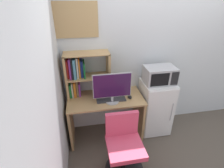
# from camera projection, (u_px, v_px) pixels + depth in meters

# --- Properties ---
(wall_back) EXTENTS (6.40, 0.04, 2.60)m
(wall_back) POSITION_uv_depth(u_px,v_px,m) (182.00, 54.00, 2.91)
(wall_back) COLOR silver
(wall_back) RESTS_ON ground_plane
(wall_left) EXTENTS (0.04, 4.40, 2.60)m
(wall_left) POSITION_uv_depth(u_px,v_px,m) (37.00, 142.00, 1.18)
(wall_left) COLOR silver
(wall_left) RESTS_ON ground_plane
(desk) EXTENTS (1.17, 0.59, 0.77)m
(desk) POSITION_uv_depth(u_px,v_px,m) (106.00, 110.00, 2.78)
(desk) COLOR tan
(desk) RESTS_ON ground_plane
(hutch_bookshelf) EXTENTS (0.66, 0.29, 0.69)m
(hutch_bookshelf) POSITION_uv_depth(u_px,v_px,m) (81.00, 74.00, 2.58)
(hutch_bookshelf) COLOR tan
(hutch_bookshelf) RESTS_ON desk
(monitor) EXTENTS (0.56, 0.20, 0.46)m
(monitor) POSITION_uv_depth(u_px,v_px,m) (112.00, 87.00, 2.46)
(monitor) COLOR #B7B7BC
(monitor) RESTS_ON desk
(keyboard) EXTENTS (0.44, 0.13, 0.02)m
(keyboard) POSITION_uv_depth(u_px,v_px,m) (111.00, 100.00, 2.60)
(keyboard) COLOR #333338
(keyboard) RESTS_ON desk
(computer_mouse) EXTENTS (0.06, 0.10, 0.04)m
(computer_mouse) POSITION_uv_depth(u_px,v_px,m) (130.00, 97.00, 2.65)
(computer_mouse) COLOR black
(computer_mouse) RESTS_ON desk
(mini_fridge) EXTENTS (0.49, 0.49, 0.94)m
(mini_fridge) POSITION_uv_depth(u_px,v_px,m) (155.00, 107.00, 2.96)
(mini_fridge) COLOR white
(mini_fridge) RESTS_ON ground_plane
(microwave) EXTENTS (0.47, 0.33, 0.26)m
(microwave) POSITION_uv_depth(u_px,v_px,m) (160.00, 75.00, 2.68)
(microwave) COLOR #ADADB2
(microwave) RESTS_ON mini_fridge
(desk_chair) EXTENTS (0.53, 0.53, 0.84)m
(desk_chair) POSITION_uv_depth(u_px,v_px,m) (124.00, 148.00, 2.30)
(desk_chair) COLOR black
(desk_chair) RESTS_ON ground_plane
(wall_corkboard) EXTENTS (0.62, 0.02, 0.47)m
(wall_corkboard) POSITION_uv_depth(u_px,v_px,m) (75.00, 20.00, 2.33)
(wall_corkboard) COLOR tan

